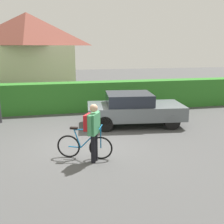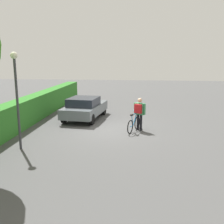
% 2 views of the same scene
% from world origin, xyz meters
% --- Properties ---
extents(ground_plane, '(60.00, 60.00, 0.00)m').
position_xyz_m(ground_plane, '(0.00, 0.00, 0.00)').
color(ground_plane, '#494949').
extents(hedge_row, '(21.56, 0.90, 1.47)m').
position_xyz_m(hedge_row, '(0.00, 4.96, 0.74)').
color(hedge_row, '#2E7526').
rests_on(hedge_row, ground).
extents(house_distant, '(5.65, 4.45, 5.22)m').
position_xyz_m(house_distant, '(-2.43, 9.19, 2.67)').
color(house_distant, beige).
rests_on(house_distant, ground).
extents(parked_car_near, '(4.13, 2.28, 1.36)m').
position_xyz_m(parked_car_near, '(2.20, 1.95, 0.71)').
color(parked_car_near, slate).
rests_on(parked_car_near, ground).
extents(bicycle, '(1.58, 0.71, 1.00)m').
position_xyz_m(bicycle, '(-0.22, -1.11, 0.39)').
color(bicycle, black).
rests_on(bicycle, ground).
extents(person_rider, '(0.52, 0.60, 1.69)m').
position_xyz_m(person_rider, '(0.00, -1.38, 1.03)').
color(person_rider, black).
rests_on(person_rider, ground).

